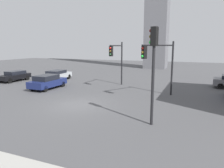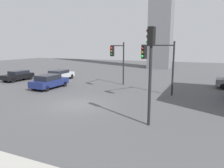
{
  "view_description": "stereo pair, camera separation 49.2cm",
  "coord_description": "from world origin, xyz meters",
  "px_view_note": "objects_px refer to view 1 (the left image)",
  "views": [
    {
      "loc": [
        8.18,
        -13.17,
        4.38
      ],
      "look_at": [
        1.77,
        2.57,
        1.29
      ],
      "focal_mm": 33.62,
      "sensor_mm": 36.0,
      "label": 1
    },
    {
      "loc": [
        8.64,
        -12.98,
        4.38
      ],
      "look_at": [
        1.77,
        2.57,
        1.29
      ],
      "focal_mm": 33.62,
      "sensor_mm": 36.0,
      "label": 2
    }
  ],
  "objects_px": {
    "traffic_light_0": "(159,58)",
    "car_2": "(57,75)",
    "traffic_light_2": "(117,56)",
    "car_3": "(47,82)",
    "car_0": "(15,76)",
    "traffic_light_1": "(153,58)"
  },
  "relations": [
    {
      "from": "traffic_light_2",
      "to": "car_3",
      "type": "bearing_deg",
      "value": -57.8
    },
    {
      "from": "traffic_light_0",
      "to": "traffic_light_1",
      "type": "bearing_deg",
      "value": 39.01
    },
    {
      "from": "traffic_light_2",
      "to": "car_0",
      "type": "distance_m",
      "value": 13.55
    },
    {
      "from": "car_0",
      "to": "car_3",
      "type": "xyz_separation_m",
      "value": [
        6.96,
        -2.3,
        0.06
      ]
    },
    {
      "from": "traffic_light_2",
      "to": "car_3",
      "type": "relative_size",
      "value": 1.16
    },
    {
      "from": "traffic_light_0",
      "to": "car_0",
      "type": "height_order",
      "value": "traffic_light_0"
    },
    {
      "from": "traffic_light_1",
      "to": "car_2",
      "type": "xyz_separation_m",
      "value": [
        -14.49,
        10.91,
        -3.03
      ]
    },
    {
      "from": "traffic_light_0",
      "to": "traffic_light_1",
      "type": "height_order",
      "value": "traffic_light_1"
    },
    {
      "from": "car_0",
      "to": "traffic_light_1",
      "type": "bearing_deg",
      "value": 68.43
    },
    {
      "from": "traffic_light_2",
      "to": "traffic_light_1",
      "type": "bearing_deg",
      "value": 32.84
    },
    {
      "from": "car_0",
      "to": "traffic_light_2",
      "type": "bearing_deg",
      "value": 97.88
    },
    {
      "from": "traffic_light_2",
      "to": "car_3",
      "type": "distance_m",
      "value": 7.7
    },
    {
      "from": "traffic_light_2",
      "to": "car_2",
      "type": "xyz_separation_m",
      "value": [
        -8.7,
        1.25,
        -2.64
      ]
    },
    {
      "from": "car_0",
      "to": "car_2",
      "type": "relative_size",
      "value": 0.94
    },
    {
      "from": "car_0",
      "to": "car_3",
      "type": "relative_size",
      "value": 0.97
    },
    {
      "from": "traffic_light_1",
      "to": "car_0",
      "type": "xyz_separation_m",
      "value": [
        -19.01,
        8.3,
        -3.05
      ]
    },
    {
      "from": "traffic_light_1",
      "to": "car_0",
      "type": "distance_m",
      "value": 20.97
    },
    {
      "from": "car_3",
      "to": "car_0",
      "type": "bearing_deg",
      "value": 72.31
    },
    {
      "from": "traffic_light_0",
      "to": "car_3",
      "type": "bearing_deg",
      "value": -56.15
    },
    {
      "from": "traffic_light_1",
      "to": "car_2",
      "type": "distance_m",
      "value": 18.39
    },
    {
      "from": "traffic_light_0",
      "to": "car_2",
      "type": "bearing_deg",
      "value": -76.42
    },
    {
      "from": "traffic_light_0",
      "to": "car_0",
      "type": "xyz_separation_m",
      "value": [
        -18.21,
        1.91,
        -2.7
      ]
    }
  ]
}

